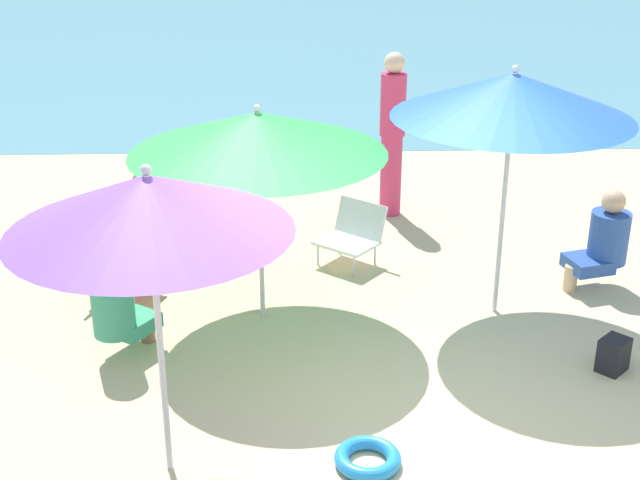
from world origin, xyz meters
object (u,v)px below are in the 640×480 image
person_b (143,216)px  swim_ring (368,458)px  umbrella_blue (513,96)px  person_d (392,133)px  beach_chair_c (206,230)px  umbrella_purple (149,204)px  beach_chair_b (113,262)px  beach_chair_a (353,232)px  person_c (604,240)px  beach_bag (613,355)px  umbrella_green (258,133)px  person_a (117,304)px

person_b → swim_ring: size_ratio=2.17×
umbrella_blue → person_b: 3.60m
person_d → swim_ring: 4.50m
beach_chair_c → swim_ring: bearing=-17.8°
umbrella_blue → umbrella_purple: 3.24m
umbrella_purple → beach_chair_b: umbrella_purple is taller
umbrella_blue → person_d: bearing=105.8°
beach_chair_a → person_c: 2.28m
beach_chair_b → person_b: 0.74m
beach_chair_c → beach_bag: bearing=16.3°
person_c → umbrella_purple: bearing=20.1°
umbrella_blue → beach_chair_a: 2.22m
person_c → beach_chair_b: bearing=-14.7°
person_c → swim_ring: person_c is taller
umbrella_purple → beach_chair_b: size_ratio=2.83×
umbrella_green → person_a: size_ratio=2.20×
beach_chair_c → beach_chair_a: bearing=44.5°
person_b → person_c: 4.22m
umbrella_blue → person_c: umbrella_blue is taller
person_b → person_d: bearing=-105.7°
umbrella_blue → person_a: umbrella_blue is taller
person_d → beach_chair_b: bearing=-25.0°
swim_ring → beach_bag: bearing=29.1°
beach_chair_a → beach_bag: bearing=81.2°
person_c → beach_bag: (-0.36, -1.43, -0.32)m
person_a → swim_ring: bearing=-94.1°
umbrella_purple → swim_ring: (1.25, -0.01, -1.74)m
umbrella_green → person_d: size_ratio=1.16×
person_a → person_d: size_ratio=0.53×
person_c → beach_bag: size_ratio=3.46×
umbrella_green → person_b: umbrella_green is taller
swim_ring → beach_bag: (1.93, 1.07, 0.09)m
person_b → beach_bag: bearing=-160.7°
beach_chair_a → beach_chair_c: 1.42m
beach_chair_b → person_d: (2.64, 1.90, 0.59)m
umbrella_blue → swim_ring: (-1.26, -2.06, -1.82)m
swim_ring → umbrella_blue: bearing=58.6°
person_d → beach_bag: bearing=51.1°
person_c → swim_ring: 3.42m
person_a → beach_chair_c: bearing=19.1°
person_a → swim_ring: person_a is taller
umbrella_purple → person_c: 4.53m
beach_chair_b → swim_ring: (2.03, -2.47, -0.27)m
beach_chair_b → beach_chair_c: beach_chair_c is taller
beach_chair_c → person_b: 0.61m
person_a → person_c: size_ratio=1.01×
swim_ring → person_b: bearing=120.4°
person_d → beach_bag: person_d is taller
swim_ring → person_d: bearing=82.2°
person_c → person_d: (-1.69, 1.87, 0.46)m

